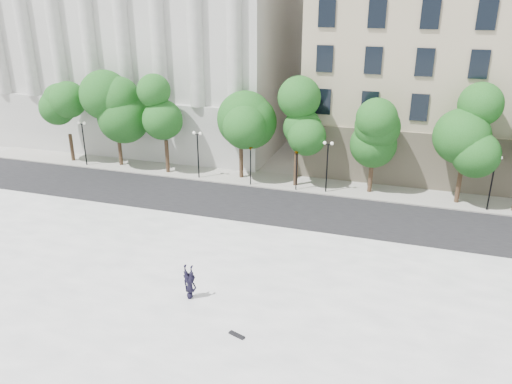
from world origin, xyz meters
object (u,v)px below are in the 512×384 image
traffic_light_west (250,145)px  person_lying (190,294)px  skateboard (237,335)px  traffic_light_east (297,150)px

traffic_light_west → person_lying: 18.78m
person_lying → skateboard: bearing=-33.5°
traffic_light_west → person_lying: (2.69, -18.34, -3.04)m
person_lying → skateboard: size_ratio=2.32×
person_lying → traffic_light_west: bearing=98.0°
traffic_light_east → skateboard: (2.06, -20.60, -3.19)m
traffic_light_east → person_lying: (-1.41, -18.34, -2.97)m
traffic_light_east → traffic_light_west: bearing=180.0°
traffic_light_west → skateboard: bearing=-73.4°
traffic_light_west → traffic_light_east: 4.10m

